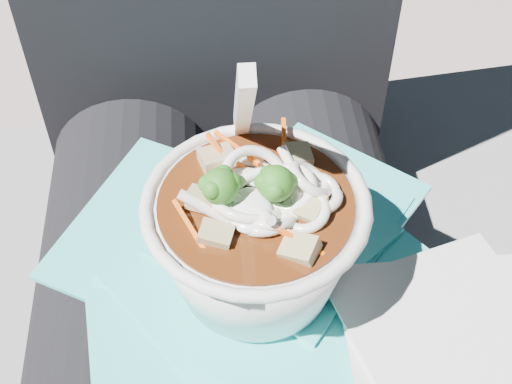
{
  "coord_description": "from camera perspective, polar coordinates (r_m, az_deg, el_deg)",
  "views": [
    {
      "loc": [
        -0.0,
        -0.3,
        1.04
      ],
      "look_at": [
        0.02,
        0.0,
        0.69
      ],
      "focal_mm": 50.0,
      "sensor_mm": 36.0,
      "label": 1
    }
  ],
  "objects": [
    {
      "name": "napkins",
      "position": [
        0.52,
        15.18,
        -11.21
      ],
      "size": [
        0.16,
        0.16,
        0.01
      ],
      "color": "silver",
      "rests_on": "plastic_bag"
    },
    {
      "name": "person_body",
      "position": [
        0.64,
        -2.51,
        -3.59
      ],
      "size": [
        0.34,
        0.94,
        0.98
      ],
      "color": "black",
      "rests_on": "ground"
    },
    {
      "name": "plastic_bag",
      "position": [
        0.55,
        0.87,
        -5.28
      ],
      "size": [
        0.34,
        0.34,
        0.01
      ],
      "color": "#2DBDBF",
      "rests_on": "lap"
    },
    {
      "name": "lap",
      "position": [
        0.61,
        -1.95,
        -12.15
      ],
      "size": [
        0.34,
        0.48,
        0.16
      ],
      "color": "black",
      "rests_on": "stone_ledge"
    },
    {
      "name": "stone_ledge",
      "position": [
        0.94,
        -2.05,
        -13.04
      ],
      "size": [
        1.05,
        0.61,
        0.42
      ],
      "primitive_type": "cube",
      "rotation": [
        0.0,
        0.0,
        0.11
      ],
      "color": "slate",
      "rests_on": "ground"
    },
    {
      "name": "udon_bowl",
      "position": [
        0.49,
        0.05,
        -3.16
      ],
      "size": [
        0.16,
        0.16,
        0.2
      ],
      "color": "white",
      "rests_on": "plastic_bag"
    }
  ]
}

